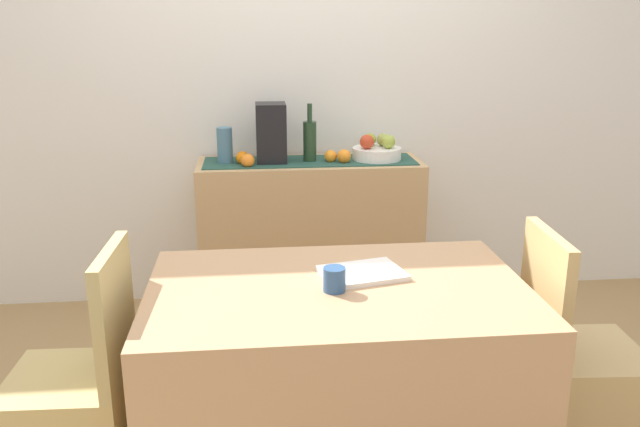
% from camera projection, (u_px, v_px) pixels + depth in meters
% --- Properties ---
extents(ground_plane, '(6.40, 6.40, 0.02)m').
position_uv_depth(ground_plane, '(331.00, 394.00, 2.95)').
color(ground_plane, '#A08051').
rests_on(ground_plane, ground).
extents(room_wall_rear, '(6.40, 0.06, 2.70)m').
position_uv_depth(room_wall_rear, '(307.00, 68.00, 3.69)').
color(room_wall_rear, silver).
rests_on(room_wall_rear, ground).
extents(sideboard_console, '(1.22, 0.42, 0.87)m').
position_uv_depth(sideboard_console, '(310.00, 237.00, 3.70)').
color(sideboard_console, tan).
rests_on(sideboard_console, ground).
extents(table_runner, '(1.15, 0.32, 0.01)m').
position_uv_depth(table_runner, '(310.00, 161.00, 3.58)').
color(table_runner, '#244B3F').
rests_on(table_runner, sideboard_console).
extents(fruit_bowl, '(0.27, 0.27, 0.06)m').
position_uv_depth(fruit_bowl, '(377.00, 153.00, 3.60)').
color(fruit_bowl, white).
rests_on(fruit_bowl, table_runner).
extents(apple_rear, '(0.07, 0.07, 0.07)m').
position_uv_depth(apple_rear, '(370.00, 139.00, 3.64)').
color(apple_rear, '#8FA032').
rests_on(apple_rear, fruit_bowl).
extents(apple_center, '(0.07, 0.07, 0.07)m').
position_uv_depth(apple_center, '(383.00, 140.00, 3.63)').
color(apple_center, '#939E44').
rests_on(apple_center, fruit_bowl).
extents(apple_right, '(0.08, 0.08, 0.08)m').
position_uv_depth(apple_right, '(367.00, 142.00, 3.55)').
color(apple_right, '#BD3B20').
rests_on(apple_right, fruit_bowl).
extents(apple_front, '(0.07, 0.07, 0.07)m').
position_uv_depth(apple_front, '(389.00, 142.00, 3.56)').
color(apple_front, '#94AA3F').
rests_on(apple_front, fruit_bowl).
extents(wine_bottle, '(0.07, 0.07, 0.32)m').
position_uv_depth(wine_bottle, '(310.00, 140.00, 3.55)').
color(wine_bottle, '#203A22').
rests_on(wine_bottle, sideboard_console).
extents(coffee_maker, '(0.16, 0.18, 0.32)m').
position_uv_depth(coffee_maker, '(271.00, 133.00, 3.51)').
color(coffee_maker, black).
rests_on(coffee_maker, sideboard_console).
extents(ceramic_vase, '(0.08, 0.08, 0.20)m').
position_uv_depth(ceramic_vase, '(225.00, 146.00, 3.51)').
color(ceramic_vase, '#457086').
rests_on(ceramic_vase, sideboard_console).
extents(orange_loose_end, '(0.08, 0.08, 0.08)m').
position_uv_depth(orange_loose_end, '(344.00, 156.00, 3.53)').
color(orange_loose_end, orange).
rests_on(orange_loose_end, sideboard_console).
extents(orange_loose_near_bowl, '(0.07, 0.07, 0.07)m').
position_uv_depth(orange_loose_near_bowl, '(243.00, 158.00, 3.50)').
color(orange_loose_near_bowl, orange).
rests_on(orange_loose_near_bowl, sideboard_console).
extents(orange_loose_far, '(0.07, 0.07, 0.07)m').
position_uv_depth(orange_loose_far, '(331.00, 156.00, 3.55)').
color(orange_loose_far, orange).
rests_on(orange_loose_far, sideboard_console).
extents(orange_loose_mid, '(0.07, 0.07, 0.07)m').
position_uv_depth(orange_loose_mid, '(248.00, 161.00, 3.43)').
color(orange_loose_mid, orange).
rests_on(orange_loose_mid, sideboard_console).
extents(dining_table, '(1.30, 0.83, 0.74)m').
position_uv_depth(dining_table, '(337.00, 382.00, 2.33)').
color(dining_table, tan).
rests_on(dining_table, ground).
extents(open_book, '(0.32, 0.27, 0.02)m').
position_uv_depth(open_book, '(362.00, 273.00, 2.32)').
color(open_book, white).
rests_on(open_book, dining_table).
extents(coffee_cup, '(0.08, 0.08, 0.08)m').
position_uv_depth(coffee_cup, '(334.00, 279.00, 2.18)').
color(coffee_cup, '#2D5285').
rests_on(coffee_cup, dining_table).
extents(chair_near_window, '(0.41, 0.41, 0.90)m').
position_uv_depth(chair_near_window, '(77.00, 423.00, 2.27)').
color(chair_near_window, tan).
rests_on(chair_near_window, ground).
extents(chair_by_corner, '(0.43, 0.43, 0.90)m').
position_uv_depth(chair_by_corner, '(578.00, 393.00, 2.46)').
color(chair_by_corner, tan).
rests_on(chair_by_corner, ground).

